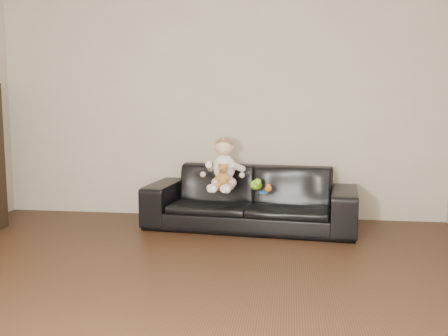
# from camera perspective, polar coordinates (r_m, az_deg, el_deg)

# --- Properties ---
(floor) EXTENTS (5.50, 5.50, 0.00)m
(floor) POSITION_cam_1_polar(r_m,az_deg,el_deg) (3.18, -8.07, -16.31)
(floor) COLOR #3B2314
(floor) RESTS_ON ground
(wall_back) EXTENTS (5.00, 0.00, 5.00)m
(wall_back) POSITION_cam_1_polar(r_m,az_deg,el_deg) (5.61, -0.69, 7.60)
(wall_back) COLOR #BEB49F
(wall_back) RESTS_ON ground
(sofa) EXTENTS (2.21, 1.05, 0.62)m
(sofa) POSITION_cam_1_polar(r_m,az_deg,el_deg) (5.16, 3.05, -3.41)
(sofa) COLOR black
(sofa) RESTS_ON floor
(baby) EXTENTS (0.40, 0.48, 0.52)m
(baby) POSITION_cam_1_polar(r_m,az_deg,el_deg) (5.02, -0.02, 0.10)
(baby) COLOR #F6CFD1
(baby) RESTS_ON sofa
(teddy_bear) EXTENTS (0.14, 0.14, 0.22)m
(teddy_bear) POSITION_cam_1_polar(r_m,az_deg,el_deg) (4.87, -0.15, -0.82)
(teddy_bear) COLOR #A86830
(teddy_bear) RESTS_ON sofa
(toy_green) EXTENTS (0.17, 0.18, 0.10)m
(toy_green) POSITION_cam_1_polar(r_m,az_deg,el_deg) (5.04, 3.69, -1.96)
(toy_green) COLOR #81D318
(toy_green) RESTS_ON sofa
(toy_rattle) EXTENTS (0.08, 0.08, 0.07)m
(toy_rattle) POSITION_cam_1_polar(r_m,az_deg,el_deg) (4.94, 5.12, -2.37)
(toy_rattle) COLOR #C86117
(toy_rattle) RESTS_ON sofa
(toy_blue_disc) EXTENTS (0.10, 0.10, 0.01)m
(toy_blue_disc) POSITION_cam_1_polar(r_m,az_deg,el_deg) (4.89, 4.52, -2.78)
(toy_blue_disc) COLOR blue
(toy_blue_disc) RESTS_ON sofa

